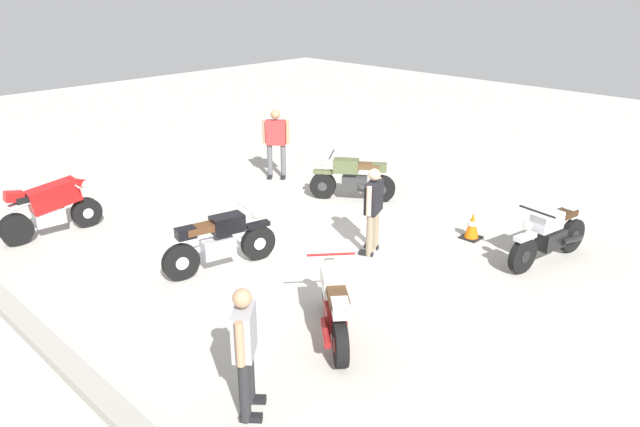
# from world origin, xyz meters

# --- Properties ---
(ground_plane) EXTENTS (40.00, 40.00, 0.00)m
(ground_plane) POSITION_xyz_m (0.00, 0.00, 0.00)
(ground_plane) COLOR #B7B2A8
(curb_edge) EXTENTS (14.00, 0.30, 0.15)m
(curb_edge) POSITION_xyz_m (0.00, 4.60, 0.07)
(curb_edge) COLOR #9C978F
(curb_edge) RESTS_ON ground
(motorcycle_red_sportbike) EXTENTS (0.70, 1.96, 1.14)m
(motorcycle_red_sportbike) POSITION_xyz_m (3.65, 2.86, 0.59)
(motorcycle_red_sportbike) COLOR black
(motorcycle_red_sportbike) RESTS_ON ground
(motorcycle_black_cruiser) EXTENTS (0.83, 2.07, 1.09)m
(motorcycle_black_cruiser) POSITION_xyz_m (0.10, 1.46, 0.52)
(motorcycle_black_cruiser) COLOR black
(motorcycle_black_cruiser) RESTS_ON ground
(motorcycle_olive_vintage) EXTENTS (1.68, 1.26, 1.07)m
(motorcycle_olive_vintage) POSITION_xyz_m (0.77, -2.77, 0.49)
(motorcycle_olive_vintage) COLOR black
(motorcycle_olive_vintage) RESTS_ON ground
(motorcycle_silver_cruiser) EXTENTS (0.77, 2.08, 1.09)m
(motorcycle_silver_cruiser) POSITION_xyz_m (-3.83, -2.82, 0.52)
(motorcycle_silver_cruiser) COLOR black
(motorcycle_silver_cruiser) RESTS_ON ground
(motorcycle_cream_vintage) EXTENTS (1.60, 1.38, 1.07)m
(motorcycle_cream_vintage) POSITION_xyz_m (-2.76, 1.61, 0.49)
(motorcycle_cream_vintage) COLOR black
(motorcycle_cream_vintage) RESTS_ON ground
(person_in_red_shirt) EXTENTS (0.58, 0.54, 1.74)m
(person_in_red_shirt) POSITION_xyz_m (3.22, -2.63, 1.00)
(person_in_red_shirt) COLOR #59595B
(person_in_red_shirt) RESTS_ON ground
(person_in_gray_shirt) EXTENTS (0.53, 0.55, 1.63)m
(person_in_gray_shirt) POSITION_xyz_m (-3.12, 3.46, 0.92)
(person_in_gray_shirt) COLOR #262628
(person_in_gray_shirt) RESTS_ON ground
(person_in_black_shirt) EXTENTS (0.44, 0.62, 1.62)m
(person_in_black_shirt) POSITION_xyz_m (-1.35, -0.90, 0.92)
(person_in_black_shirt) COLOR gray
(person_in_black_shirt) RESTS_ON ground
(traffic_cone) EXTENTS (0.36, 0.36, 0.53)m
(traffic_cone) POSITION_xyz_m (-2.32, -2.76, 0.26)
(traffic_cone) COLOR black
(traffic_cone) RESTS_ON ground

